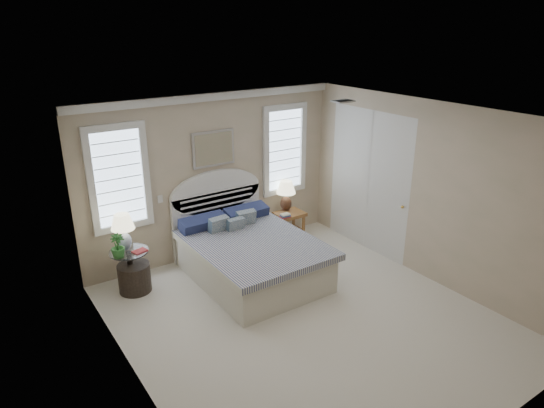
{
  "coord_description": "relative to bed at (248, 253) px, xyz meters",
  "views": [
    {
      "loc": [
        -3.47,
        -4.3,
        3.73
      ],
      "look_at": [
        0.13,
        1.0,
        1.3
      ],
      "focal_mm": 32.0,
      "sensor_mm": 36.0,
      "label": 1
    }
  ],
  "objects": [
    {
      "name": "books_left",
      "position": [
        -1.53,
        0.47,
        0.26
      ],
      "size": [
        0.23,
        0.19,
        0.03
      ],
      "rotation": [
        0.0,
        0.0,
        0.3
      ],
      "color": "maroon",
      "rests_on": "side_table_left"
    },
    {
      "name": "side_table_left",
      "position": [
        -1.65,
        0.59,
        0.0
      ],
      "size": [
        0.56,
        0.56,
        0.63
      ],
      "color": "black",
      "rests_on": "floor"
    },
    {
      "name": "floor",
      "position": [
        0.0,
        -1.46,
        -0.39
      ],
      "size": [
        4.5,
        5.0,
        0.01
      ],
      "primitive_type": "cube",
      "color": "beige",
      "rests_on": "ground"
    },
    {
      "name": "ceiling",
      "position": [
        0.0,
        -1.46,
        2.31
      ],
      "size": [
        4.5,
        5.0,
        0.01
      ],
      "primitive_type": "cube",
      "color": "white",
      "rests_on": "wall_back"
    },
    {
      "name": "closet_door",
      "position": [
        2.23,
        -0.26,
        0.81
      ],
      "size": [
        0.02,
        1.8,
        2.4
      ],
      "primitive_type": "cube",
      "color": "silver",
      "rests_on": "floor"
    },
    {
      "name": "potted_plant",
      "position": [
        -1.83,
        0.47,
        0.42
      ],
      "size": [
        0.21,
        0.21,
        0.35
      ],
      "primitive_type": "imported",
      "rotation": [
        0.0,
        0.0,
        0.06
      ],
      "color": "#28662B",
      "rests_on": "side_table_left"
    },
    {
      "name": "window_left",
      "position": [
        -1.55,
        1.02,
        1.21
      ],
      "size": [
        0.9,
        0.06,
        1.6
      ],
      "primitive_type": "cube",
      "color": "#AABFD7",
      "rests_on": "wall_back"
    },
    {
      "name": "lamp_right",
      "position": [
        1.32,
        0.84,
        0.48
      ],
      "size": [
        0.4,
        0.4,
        0.55
      ],
      "rotation": [
        0.0,
        0.0,
        0.22
      ],
      "color": "black",
      "rests_on": "nightstand_right"
    },
    {
      "name": "wall_back",
      "position": [
        0.0,
        1.04,
        0.96
      ],
      "size": [
        4.5,
        0.02,
        2.7
      ],
      "primitive_type": "cube",
      "color": "#C3AB92",
      "rests_on": "floor"
    },
    {
      "name": "switch_plate",
      "position": [
        -0.95,
        1.03,
        0.76
      ],
      "size": [
        0.08,
        0.01,
        0.12
      ],
      "primitive_type": "cube",
      "color": "silver",
      "rests_on": "wall_back"
    },
    {
      "name": "lamp_left",
      "position": [
        -1.67,
        0.69,
        0.58
      ],
      "size": [
        0.34,
        0.34,
        0.55
      ],
      "rotation": [
        0.0,
        0.0,
        -0.02
      ],
      "color": "white",
      "rests_on": "side_table_left"
    },
    {
      "name": "books_right",
      "position": [
        1.1,
        0.55,
        0.18
      ],
      "size": [
        0.18,
        0.14,
        0.07
      ],
      "rotation": [
        0.0,
        0.0,
        -0.11
      ],
      "color": "maroon",
      "rests_on": "nightstand_right"
    },
    {
      "name": "nightstand_right",
      "position": [
        1.3,
        0.69,
        0.0
      ],
      "size": [
        0.5,
        0.4,
        0.53
      ],
      "color": "brown",
      "rests_on": "floor"
    },
    {
      "name": "bed",
      "position": [
        0.0,
        0.0,
        0.0
      ],
      "size": [
        1.72,
        2.28,
        1.47
      ],
      "color": "#BAB3A3",
      "rests_on": "floor"
    },
    {
      "name": "hvac_vent",
      "position": [
        1.2,
        -0.66,
        2.29
      ],
      "size": [
        0.3,
        0.2,
        0.02
      ],
      "primitive_type": "cube",
      "color": "#B2B2B2",
      "rests_on": "ceiling"
    },
    {
      "name": "window_right",
      "position": [
        1.4,
        1.02,
        1.21
      ],
      "size": [
        0.9,
        0.06,
        1.6
      ],
      "primitive_type": "cube",
      "color": "#AABFD7",
      "rests_on": "wall_back"
    },
    {
      "name": "wall_left",
      "position": [
        -2.25,
        -1.46,
        0.96
      ],
      "size": [
        0.02,
        5.0,
        2.7
      ],
      "primitive_type": "cube",
      "color": "#C3AB92",
      "rests_on": "floor"
    },
    {
      "name": "crown_molding",
      "position": [
        0.0,
        1.0,
        2.25
      ],
      "size": [
        4.5,
        0.08,
        0.12
      ],
      "primitive_type": "cube",
      "color": "silver",
      "rests_on": "wall_back"
    },
    {
      "name": "wall_right",
      "position": [
        2.25,
        -1.46,
        0.96
      ],
      "size": [
        0.02,
        5.0,
        2.7
      ],
      "primitive_type": "cube",
      "color": "#C3AB92",
      "rests_on": "floor"
    },
    {
      "name": "painting",
      "position": [
        0.0,
        1.0,
        1.43
      ],
      "size": [
        0.74,
        0.04,
        0.58
      ],
      "primitive_type": "cube",
      "color": "silver",
      "rests_on": "wall_back"
    },
    {
      "name": "floor_pot",
      "position": [
        -1.63,
        0.53,
        -0.17
      ],
      "size": [
        0.58,
        0.58,
        0.43
      ],
      "primitive_type": "cylinder",
      "rotation": [
        0.0,
        0.0,
        -0.29
      ],
      "color": "black",
      "rests_on": "floor"
    }
  ]
}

